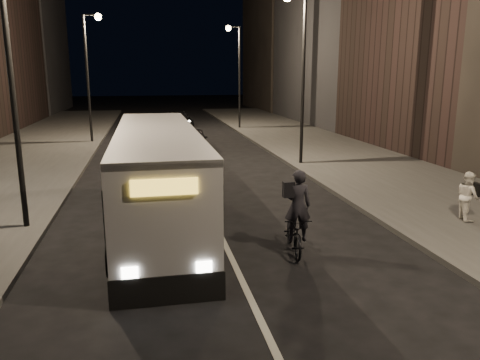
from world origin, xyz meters
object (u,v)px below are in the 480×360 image
cyclist_on_bicycle (295,225)px  streetlight_left_near (18,44)px  streetlight_right_far (236,63)px  car_far (181,119)px  streetlight_left_far (91,61)px  streetlight_right_mid (298,57)px  car_mid (155,128)px  car_near (194,140)px  pedestrian_woman (468,196)px  city_bus (158,172)px

cyclist_on_bicycle → streetlight_left_near: bearing=163.5°
streetlight_right_far → car_far: (-4.33, 3.32, -4.76)m
car_far → streetlight_left_far: bearing=-130.5°
streetlight_left_far → cyclist_on_bicycle: bearing=-71.6°
streetlight_right_mid → streetlight_left_far: (-10.66, 10.00, 0.00)m
cyclist_on_bicycle → car_far: 30.51m
cyclist_on_bicycle → car_mid: bearing=105.7°
streetlight_left_near → car_near: (6.13, 13.87, -4.70)m
car_far → car_mid: bearing=-113.4°
streetlight_left_far → car_mid: (3.92, 1.47, -4.58)m
car_far → streetlight_right_mid: bearing=-83.6°
streetlight_left_near → cyclist_on_bicycle: size_ratio=3.62×
car_mid → car_near: bearing=115.0°
pedestrian_woman → streetlight_right_far: bearing=13.3°
car_near → streetlight_right_mid: bearing=-47.9°
streetlight_left_far → car_near: size_ratio=2.09×
car_far → streetlight_left_near: bearing=-109.3°
streetlight_left_near → city_bus: streetlight_left_near is taller
streetlight_left_near → pedestrian_woman: size_ratio=5.36×
streetlight_right_far → car_mid: bearing=-146.1°
streetlight_right_mid → city_bus: bearing=-131.5°
streetlight_left_near → city_bus: size_ratio=0.74×
streetlight_right_mid → city_bus: streetlight_right_mid is taller
streetlight_right_mid → car_far: 20.36m
pedestrian_woman → city_bus: bearing=85.9°
streetlight_right_mid → streetlight_left_far: size_ratio=1.00×
streetlight_left_near → cyclist_on_bicycle: bearing=-24.3°
streetlight_left_near → pedestrian_woman: (12.93, -2.00, -4.44)m
streetlight_right_mid → streetlight_left_near: (-10.66, -8.00, 0.00)m
streetlight_right_far → city_bus: streetlight_right_far is taller
streetlight_left_near → car_mid: (3.92, 19.47, -4.58)m
pedestrian_woman → car_near: 17.27m
streetlight_right_mid → city_bus: (-7.03, -7.96, -3.75)m
streetlight_right_far → city_bus: size_ratio=0.74×
streetlight_right_mid → car_far: size_ratio=1.97×
pedestrian_woman → car_far: bearing=21.0°
streetlight_right_mid → pedestrian_woman: streetlight_right_mid is taller
streetlight_left_far → city_bus: size_ratio=0.74×
streetlight_left_near → car_far: size_ratio=1.97×
streetlight_left_far → pedestrian_woman: 24.23m
streetlight_left_far → cyclist_on_bicycle: 22.79m
streetlight_right_far → streetlight_left_far: 12.24m
car_mid → streetlight_left_far: bearing=24.0°
streetlight_left_far → pedestrian_woman: (12.93, -20.00, -4.44)m
city_bus → car_near: 14.09m
car_mid → car_far: size_ratio=1.14×
cyclist_on_bicycle → pedestrian_woman: bearing=19.2°
streetlight_right_mid → streetlight_right_far: (0.00, 16.00, 0.00)m
streetlight_right_mid → car_near: streetlight_right_mid is taller
car_mid → streetlight_right_far: bearing=-142.7°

